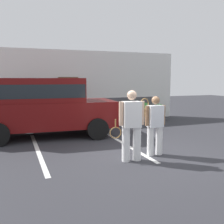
{
  "coord_description": "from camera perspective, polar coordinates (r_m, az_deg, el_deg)",
  "views": [
    {
      "loc": [
        -3.21,
        -6.01,
        2.04
      ],
      "look_at": [
        -0.44,
        1.2,
        1.05
      ],
      "focal_mm": 42.17,
      "sensor_mm": 36.0,
      "label": 1
    }
  ],
  "objects": [
    {
      "name": "house_frontage",
      "position": [
        12.55,
        -6.24,
        5.07
      ],
      "size": [
        9.46,
        0.4,
        3.32
      ],
      "color": "white",
      "rests_on": "ground_plane"
    },
    {
      "name": "ground_plane",
      "position": [
        7.11,
        6.91,
        -9.42
      ],
      "size": [
        40.0,
        40.0,
        0.0
      ],
      "primitive_type": "plane",
      "color": "#2D2D33"
    },
    {
      "name": "parking_stripe_0",
      "position": [
        7.8,
        -15.77,
        -8.1
      ],
      "size": [
        0.12,
        4.4,
        0.01
      ],
      "primitive_type": "cube",
      "color": "silver",
      "rests_on": "ground_plane"
    },
    {
      "name": "parking_stripe_1",
      "position": [
        8.43,
        2.32,
        -6.68
      ],
      "size": [
        0.12,
        4.4,
        0.01
      ],
      "primitive_type": "cube",
      "color": "silver",
      "rests_on": "ground_plane"
    },
    {
      "name": "potted_plant_secondary",
      "position": [
        13.09,
        10.14,
        0.19
      ],
      "size": [
        0.61,
        0.61,
        0.81
      ],
      "color": "brown",
      "rests_on": "ground_plane"
    },
    {
      "name": "tennis_player_woman",
      "position": [
        7.04,
        9.29,
        -2.71
      ],
      "size": [
        0.73,
        0.25,
        1.58
      ],
      "rotation": [
        0.0,
        0.0,
        3.13
      ],
      "color": "white",
      "rests_on": "ground_plane"
    },
    {
      "name": "tennis_player_man",
      "position": [
        6.47,
        4.23,
        -2.8
      ],
      "size": [
        0.9,
        0.31,
        1.75
      ],
      "rotation": [
        0.0,
        0.0,
        3.04
      ],
      "color": "white",
      "rests_on": "ground_plane"
    },
    {
      "name": "parked_suv",
      "position": [
        9.42,
        -14.4,
        1.63
      ],
      "size": [
        4.73,
        2.43,
        2.05
      ],
      "rotation": [
        0.0,
        0.0,
        -0.07
      ],
      "color": "#590C0C",
      "rests_on": "ground_plane"
    },
    {
      "name": "potted_plant_by_porch",
      "position": [
        12.64,
        6.92,
        0.25
      ],
      "size": [
        0.69,
        0.69,
        0.9
      ],
      "color": "gray",
      "rests_on": "ground_plane"
    }
  ]
}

